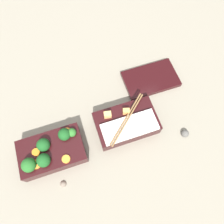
{
  "coord_description": "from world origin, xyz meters",
  "views": [
    {
      "loc": [
        0.02,
        -0.2,
        0.7
      ],
      "look_at": [
        0.1,
        0.06,
        0.05
      ],
      "focal_mm": 35.0,
      "sensor_mm": 36.0,
      "label": 1
    }
  ],
  "objects": [
    {
      "name": "bento_lid",
      "position": [
        0.28,
        0.15,
        0.01
      ],
      "size": [
        0.19,
        0.12,
        0.02
      ],
      "primitive_type": "cube",
      "rotation": [
        0.0,
        0.0,
        -0.0
      ],
      "color": "black",
      "rests_on": "ground_plane"
    },
    {
      "name": "pebble_0",
      "position": [
        0.31,
        -0.07,
        0.01
      ],
      "size": [
        0.03,
        0.03,
        0.03
      ],
      "primitive_type": "sphere",
      "color": "#595651",
      "rests_on": "ground_plane"
    },
    {
      "name": "ground_plane",
      "position": [
        0.0,
        0.0,
        0.0
      ],
      "size": [
        3.0,
        3.0,
        0.0
      ],
      "primitive_type": "plane",
      "color": "gray"
    },
    {
      "name": "bento_tray_rice",
      "position": [
        0.14,
        0.01,
        0.03
      ],
      "size": [
        0.2,
        0.14,
        0.07
      ],
      "color": "black",
      "rests_on": "ground_plane"
    },
    {
      "name": "bento_tray_vegetable",
      "position": [
        -0.12,
        0.0,
        0.03
      ],
      "size": [
        0.2,
        0.12,
        0.08
      ],
      "color": "black",
      "rests_on": "ground_plane"
    },
    {
      "name": "pebble_1",
      "position": [
        -0.11,
        -0.1,
        0.0
      ],
      "size": [
        0.02,
        0.02,
        0.02
      ],
      "primitive_type": "sphere",
      "color": "#7A6B5B",
      "rests_on": "ground_plane"
    }
  ]
}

